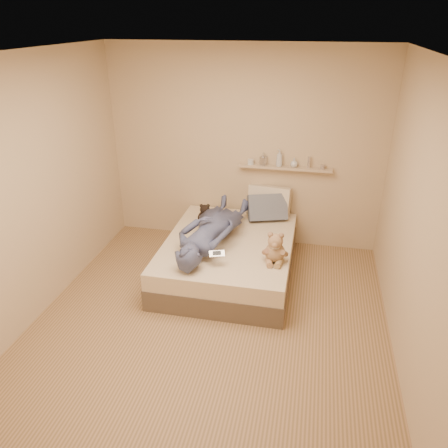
% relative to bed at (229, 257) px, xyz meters
% --- Properties ---
extents(room, '(3.80, 3.80, 3.80)m').
position_rel_bed_xyz_m(room, '(0.00, -0.93, 1.08)').
color(room, '#9F7752').
rests_on(room, ground).
extents(bed, '(1.50, 1.90, 0.45)m').
position_rel_bed_xyz_m(bed, '(0.00, 0.00, 0.00)').
color(bed, brown).
rests_on(bed, floor).
extents(game_console, '(0.18, 0.12, 0.06)m').
position_rel_bed_xyz_m(game_console, '(-0.01, -0.59, 0.37)').
color(game_console, silver).
rests_on(game_console, bed).
extents(teddy_bear, '(0.30, 0.28, 0.36)m').
position_rel_bed_xyz_m(teddy_bear, '(0.58, -0.38, 0.37)').
color(teddy_bear, '#8B644C').
rests_on(teddy_bear, bed).
extents(dark_plush, '(0.19, 0.19, 0.29)m').
position_rel_bed_xyz_m(dark_plush, '(-0.38, 0.36, 0.35)').
color(dark_plush, black).
rests_on(dark_plush, bed).
extents(pillow_cream, '(0.58, 0.31, 0.42)m').
position_rel_bed_xyz_m(pillow_cream, '(0.37, 0.83, 0.43)').
color(pillow_cream, beige).
rests_on(pillow_cream, bed).
extents(pillow_grey, '(0.56, 0.42, 0.37)m').
position_rel_bed_xyz_m(pillow_grey, '(0.37, 0.69, 0.40)').
color(pillow_grey, slate).
rests_on(pillow_grey, bed).
extents(person, '(0.81, 1.64, 0.38)m').
position_rel_bed_xyz_m(person, '(-0.19, -0.10, 0.41)').
color(person, '#4D5379').
rests_on(person, bed).
extents(wall_shelf, '(1.20, 0.12, 0.03)m').
position_rel_bed_xyz_m(wall_shelf, '(0.55, 0.91, 0.88)').
color(wall_shelf, tan).
rests_on(wall_shelf, wall_back).
extents(shelf_bottles, '(0.99, 0.12, 0.22)m').
position_rel_bed_xyz_m(shelf_bottles, '(0.48, 0.91, 0.97)').
color(shelf_bottles, silver).
rests_on(shelf_bottles, wall_shelf).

